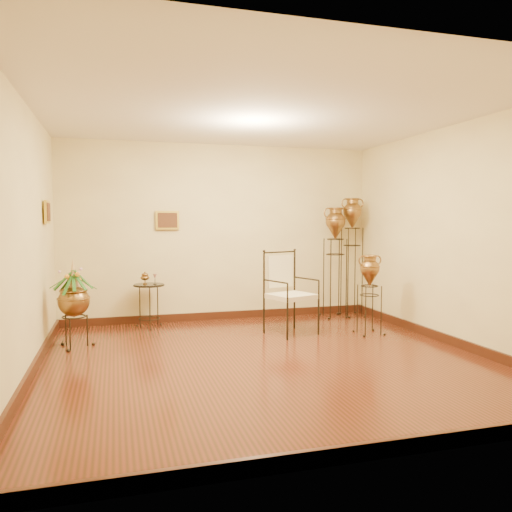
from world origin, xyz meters
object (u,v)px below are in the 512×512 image
object	(u,v)px
planter_urn	(74,297)
side_table	(149,305)
amphora_tall	(352,256)
armchair	(291,293)
amphora_mid	(335,261)

from	to	relation	value
planter_urn	side_table	size ratio (longest dim) A/B	1.39
planter_urn	side_table	xyz separation A→B (m)	(0.98, 0.96, -0.30)
amphora_tall	planter_urn	world-z (taller)	amphora_tall
armchair	side_table	bearing A→B (deg)	132.74
side_table	amphora_mid	bearing A→B (deg)	-0.01
amphora_mid	armchair	bearing A→B (deg)	-139.00
side_table	planter_urn	bearing A→B (deg)	-135.61
amphora_mid	side_table	xyz separation A→B (m)	(-3.02, 0.00, -0.59)
amphora_tall	side_table	world-z (taller)	amphora_tall
amphora_tall	planter_urn	size ratio (longest dim) A/B	1.75
amphora_mid	armchair	xyz separation A→B (m)	(-1.12, -0.97, -0.34)
amphora_mid	side_table	distance (m)	3.07
amphora_tall	amphora_mid	world-z (taller)	amphora_tall
armchair	side_table	xyz separation A→B (m)	(-1.90, 0.97, -0.24)
armchair	amphora_mid	bearing A→B (deg)	20.91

